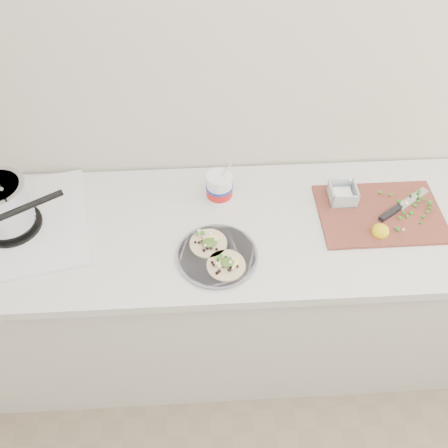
{
  "coord_description": "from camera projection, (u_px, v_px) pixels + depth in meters",
  "views": [
    {
      "loc": [
        -0.18,
        0.2,
        2.28
      ],
      "look_at": [
        -0.11,
        1.37,
        0.96
      ],
      "focal_mm": 40.0,
      "sensor_mm": 36.0,
      "label": 1
    }
  ],
  "objects": [
    {
      "name": "tub",
      "position": [
        220.0,
        186.0,
        1.88
      ],
      "size": [
        0.1,
        0.1,
        0.23
      ],
      "rotation": [
        0.0,
        0.0,
        -0.01
      ],
      "color": "white",
      "rests_on": "counter"
    },
    {
      "name": "stove",
      "position": [
        6.0,
        213.0,
        1.77
      ],
      "size": [
        0.62,
        0.59,
        0.26
      ],
      "rotation": [
        0.0,
        0.0,
        0.2
      ],
      "color": "silver",
      "rests_on": "counter"
    },
    {
      "name": "counter",
      "position": [
        249.0,
        290.0,
        2.19
      ],
      "size": [
        2.44,
        0.66,
        0.9
      ],
      "color": "silver",
      "rests_on": "ground"
    },
    {
      "name": "cutboard",
      "position": [
        378.0,
        210.0,
        1.87
      ],
      "size": [
        0.46,
        0.32,
        0.07
      ],
      "rotation": [
        0.0,
        0.0,
        0.01
      ],
      "color": "brown",
      "rests_on": "counter"
    },
    {
      "name": "taco_plate",
      "position": [
        217.0,
        254.0,
        1.73
      ],
      "size": [
        0.29,
        0.29,
        0.04
      ],
      "rotation": [
        0.0,
        0.0,
        0.25
      ],
      "color": "slate",
      "rests_on": "counter"
    }
  ]
}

